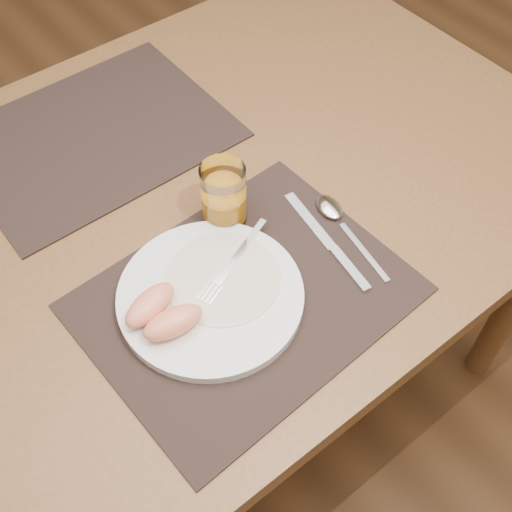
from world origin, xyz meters
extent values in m
plane|color=brown|center=(0.00, 0.00, 0.00)|extent=(5.00, 5.00, 0.00)
cube|color=brown|center=(0.00, 0.00, 0.73)|extent=(1.40, 0.90, 0.04)
cylinder|color=brown|center=(0.62, 0.37, 0.35)|extent=(0.06, 0.06, 0.71)
cube|color=black|center=(-0.03, -0.22, 0.75)|extent=(0.47, 0.37, 0.00)
cube|color=black|center=(-0.03, 0.22, 0.75)|extent=(0.45, 0.35, 0.00)
cylinder|color=white|center=(-0.07, -0.19, 0.76)|extent=(0.27, 0.27, 0.02)
cylinder|color=white|center=(-0.04, -0.18, 0.77)|extent=(0.17, 0.17, 0.00)
cube|color=silver|center=(0.02, -0.16, 0.77)|extent=(0.11, 0.05, 0.00)
cube|color=silver|center=(-0.04, -0.18, 0.77)|extent=(0.03, 0.02, 0.00)
cube|color=silver|center=(-0.07, -0.19, 0.77)|extent=(0.04, 0.04, 0.00)
cube|color=silver|center=(0.14, -0.17, 0.76)|extent=(0.03, 0.13, 0.00)
cube|color=silver|center=(0.12, -0.28, 0.76)|extent=(0.03, 0.09, 0.01)
cube|color=silver|center=(0.16, -0.27, 0.76)|extent=(0.03, 0.12, 0.00)
ellipsoid|color=silver|center=(0.18, -0.17, 0.76)|extent=(0.04, 0.06, 0.01)
cylinder|color=white|center=(0.04, -0.08, 0.81)|extent=(0.07, 0.07, 0.11)
cylinder|color=orange|center=(0.04, -0.08, 0.78)|extent=(0.06, 0.06, 0.05)
ellipsoid|color=#F78B65|center=(-0.14, -0.21, 0.79)|extent=(0.09, 0.05, 0.04)
ellipsoid|color=#F78B65|center=(-0.15, -0.17, 0.79)|extent=(0.10, 0.06, 0.04)
camera|label=1|loc=(-0.33, -0.63, 1.54)|focal=45.00mm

